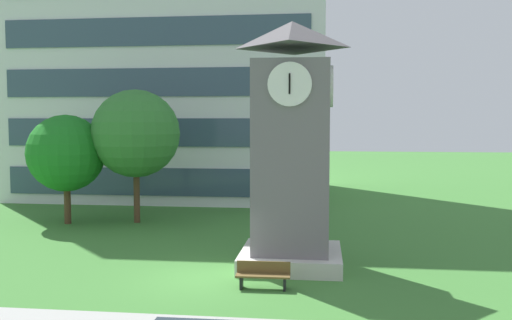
# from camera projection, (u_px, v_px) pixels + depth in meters

# --- Properties ---
(ground_plane) EXTENTS (160.00, 160.00, 0.00)m
(ground_plane) POSITION_uv_depth(u_px,v_px,m) (203.00, 279.00, 19.19)
(ground_plane) COLOR #3D7A33
(office_building) EXTENTS (21.70, 13.47, 25.60)m
(office_building) POSITION_uv_depth(u_px,v_px,m) (180.00, 24.00, 41.10)
(office_building) COLOR silver
(office_building) RESTS_ON ground
(clock_tower) EXTENTS (3.81, 3.81, 9.28)m
(clock_tower) POSITION_uv_depth(u_px,v_px,m) (292.00, 159.00, 20.72)
(clock_tower) COLOR slate
(clock_tower) RESTS_ON ground
(park_bench) EXTENTS (1.81, 0.51, 0.88)m
(park_bench) POSITION_uv_depth(u_px,v_px,m) (263.00, 275.00, 18.12)
(park_bench) COLOR brown
(park_bench) RESTS_ON ground
(tree_near_tower) EXTENTS (4.76, 4.76, 7.24)m
(tree_near_tower) POSITION_uv_depth(u_px,v_px,m) (136.00, 134.00, 29.50)
(tree_near_tower) COLOR #513823
(tree_near_tower) RESTS_ON ground
(tree_streetside) EXTENTS (4.12, 4.12, 5.88)m
(tree_streetside) POSITION_uv_depth(u_px,v_px,m) (66.00, 153.00, 29.23)
(tree_streetside) COLOR #513823
(tree_streetside) RESTS_ON ground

